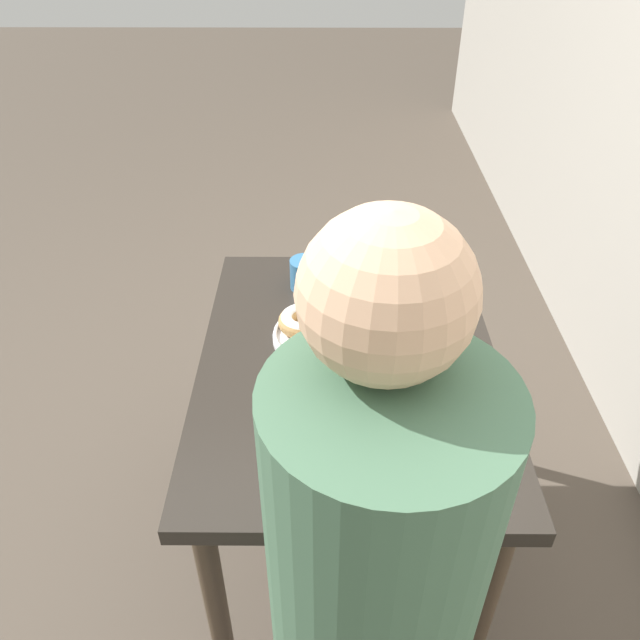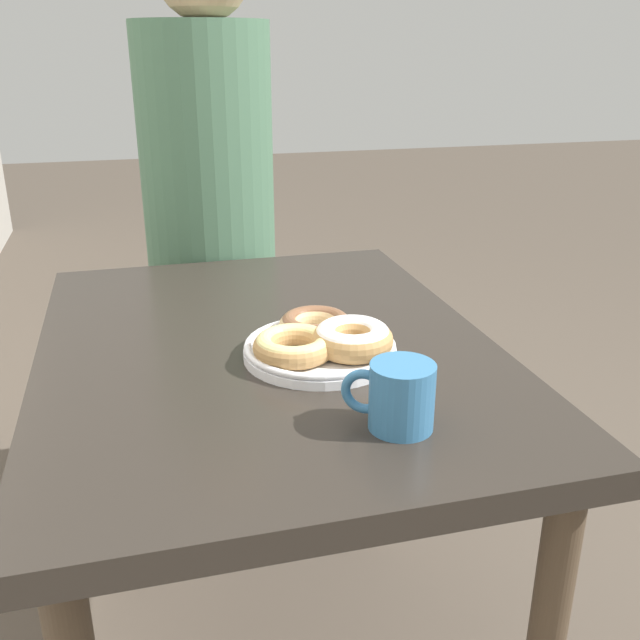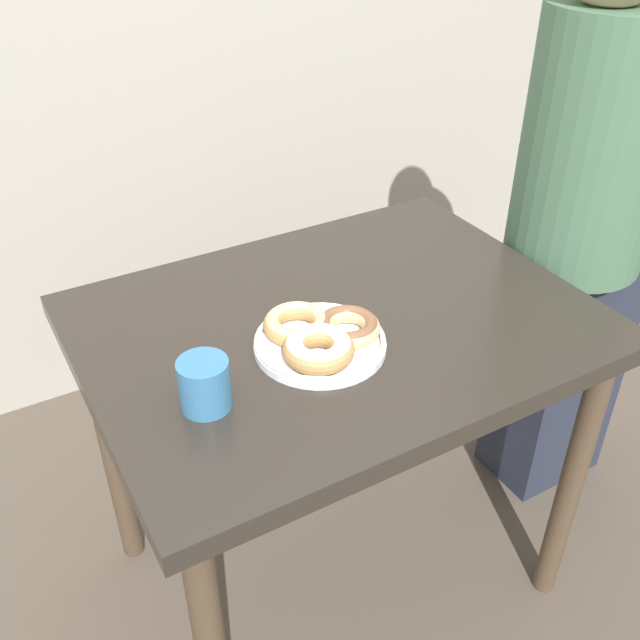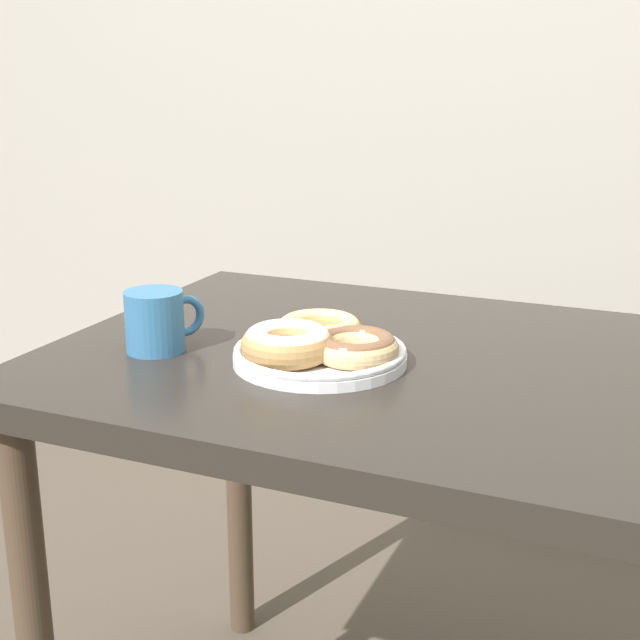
{
  "view_description": "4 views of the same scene",
  "coord_description": "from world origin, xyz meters",
  "views": [
    {
      "loc": [
        1.12,
        0.05,
        1.7
      ],
      "look_at": [
        -0.08,
        0.04,
        0.8
      ],
      "focal_mm": 35.0,
      "sensor_mm": 36.0,
      "label": 1
    },
    {
      "loc": [
        -1.03,
        0.29,
        1.19
      ],
      "look_at": [
        -0.08,
        0.04,
        0.8
      ],
      "focal_mm": 40.0,
      "sensor_mm": 36.0,
      "label": 2
    },
    {
      "loc": [
        -0.58,
        -0.83,
        1.48
      ],
      "look_at": [
        -0.08,
        0.04,
        0.8
      ],
      "focal_mm": 40.0,
      "sensor_mm": 36.0,
      "label": 3
    },
    {
      "loc": [
        0.37,
        -0.99,
        1.13
      ],
      "look_at": [
        -0.08,
        0.04,
        0.8
      ],
      "focal_mm": 50.0,
      "sensor_mm": 36.0,
      "label": 4
    }
  ],
  "objects": [
    {
      "name": "person_figure",
      "position": [
        0.65,
        0.13,
        0.74
      ],
      "size": [
        0.35,
        0.3,
        1.42
      ],
      "color": "#232838",
      "rests_on": "ground_plane"
    },
    {
      "name": "donut_plate",
      "position": [
        -0.08,
        0.04,
        0.76
      ],
      "size": [
        0.25,
        0.25,
        0.06
      ],
      "color": "white",
      "rests_on": "dining_table"
    },
    {
      "name": "dining_table",
      "position": [
        0.0,
        0.11,
        0.64
      ],
      "size": [
        0.94,
        0.71,
        0.74
      ],
      "color": "#28231E",
      "rests_on": "ground_plane"
    },
    {
      "name": "coffee_mug",
      "position": [
        -0.31,
        0.0,
        0.78
      ],
      "size": [
        0.09,
        0.11,
        0.09
      ],
      "color": "teal",
      "rests_on": "dining_table"
    }
  ]
}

